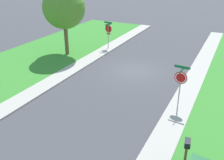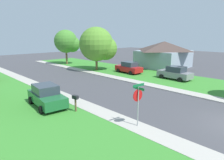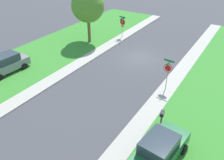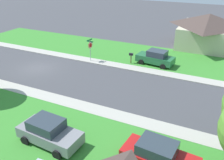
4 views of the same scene
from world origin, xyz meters
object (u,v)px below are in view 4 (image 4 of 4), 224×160
(mailbox, at_px, (131,56))
(car_green_across_road, at_px, (156,58))
(stop_sign_far_corner, at_px, (90,46))
(car_grey_far_down_street, at_px, (49,132))
(car_red_behind_trees, at_px, (159,156))
(house_left_setback, at_px, (208,30))

(mailbox, bearing_deg, car_green_across_road, 109.22)
(stop_sign_far_corner, distance_m, car_grey_far_down_street, 14.91)
(stop_sign_far_corner, distance_m, car_red_behind_trees, 17.80)
(stop_sign_far_corner, xyz_separation_m, car_grey_far_down_street, (13.99, 5.06, -1.01))
(house_left_setback, bearing_deg, car_red_behind_trees, 0.70)
(stop_sign_far_corner, bearing_deg, car_red_behind_trees, 42.79)
(car_red_behind_trees, bearing_deg, mailbox, -152.84)
(house_left_setback, relative_size, mailbox, 6.90)
(car_red_behind_trees, relative_size, mailbox, 3.38)
(car_grey_far_down_street, xyz_separation_m, car_green_across_road, (-16.35, 2.29, 0.00))
(car_grey_far_down_street, height_order, car_green_across_road, same)
(car_red_behind_trees, bearing_deg, stop_sign_far_corner, -137.21)
(stop_sign_far_corner, bearing_deg, car_green_across_road, 107.81)
(mailbox, bearing_deg, car_grey_far_down_street, 1.50)
(car_green_across_road, bearing_deg, house_left_setback, 156.12)
(car_green_across_road, bearing_deg, stop_sign_far_corner, -72.19)
(car_green_across_road, bearing_deg, car_grey_far_down_street, -7.98)
(car_red_behind_trees, bearing_deg, car_grey_far_down_street, -82.35)
(stop_sign_far_corner, distance_m, car_green_across_road, 7.78)
(car_red_behind_trees, distance_m, mailbox, 16.26)
(stop_sign_far_corner, relative_size, mailbox, 2.11)
(car_green_across_road, bearing_deg, mailbox, -70.78)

